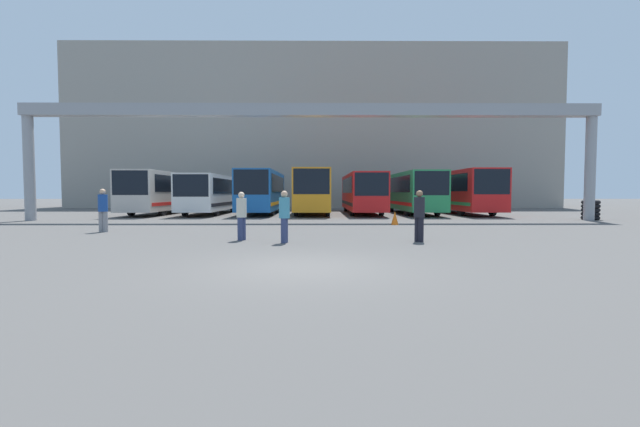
{
  "coord_description": "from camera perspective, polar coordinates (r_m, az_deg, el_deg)",
  "views": [
    {
      "loc": [
        0.38,
        -9.56,
        1.7
      ],
      "look_at": [
        0.56,
        18.42,
        0.3
      ],
      "focal_mm": 24.0,
      "sensor_mm": 36.0,
      "label": 1
    }
  ],
  "objects": [
    {
      "name": "bus_slot_2",
      "position": [
        34.18,
        -7.66,
        3.15
      ],
      "size": [
        2.52,
        11.88,
        3.28
      ],
      "color": "#1959A5",
      "rests_on": "ground"
    },
    {
      "name": "pedestrian_far_center",
      "position": [
        15.32,
        -10.42,
        -0.15
      ],
      "size": [
        0.36,
        0.36,
        1.71
      ],
      "rotation": [
        0.0,
        0.0,
        1.03
      ],
      "color": "navy",
      "rests_on": "ground"
    },
    {
      "name": "pedestrian_near_left",
      "position": [
        20.39,
        -26.96,
        0.52
      ],
      "size": [
        0.38,
        0.38,
        1.84
      ],
      "rotation": [
        0.0,
        0.0,
        3.17
      ],
      "color": "gray",
      "rests_on": "ground"
    },
    {
      "name": "bus_slot_5",
      "position": [
        34.61,
        12.19,
        3.02
      ],
      "size": [
        2.53,
        11.64,
        3.19
      ],
      "color": "#268C4C",
      "rests_on": "ground"
    },
    {
      "name": "pedestrian_near_right",
      "position": [
        14.98,
        13.1,
        -0.14
      ],
      "size": [
        0.37,
        0.37,
        1.76
      ],
      "rotation": [
        0.0,
        0.0,
        5.24
      ],
      "color": "black",
      "rests_on": "ground"
    },
    {
      "name": "traffic_cone",
      "position": [
        22.55,
        9.95,
        -0.61
      ],
      "size": [
        0.38,
        0.38,
        0.7
      ],
      "color": "orange",
      "rests_on": "ground"
    },
    {
      "name": "pedestrian_near_center",
      "position": [
        14.32,
        -4.78,
        -0.23
      ],
      "size": [
        0.36,
        0.36,
        1.75
      ],
      "rotation": [
        0.0,
        0.0,
        1.34
      ],
      "color": "navy",
      "rests_on": "ground"
    },
    {
      "name": "tire_stack",
      "position": [
        31.07,
        32.38,
        0.39
      ],
      "size": [
        1.04,
        1.04,
        1.2
      ],
      "color": "black",
      "rests_on": "ground"
    },
    {
      "name": "building_backdrop",
      "position": [
        52.17,
        -0.8,
        10.68
      ],
      "size": [
        53.71,
        12.0,
        17.59
      ],
      "color": "gray",
      "rests_on": "ground"
    },
    {
      "name": "overhead_gantry",
      "position": [
        25.94,
        -1.23,
        12.18
      ],
      "size": [
        34.11,
        0.8,
        6.9
      ],
      "color": "gray",
      "rests_on": "ground"
    },
    {
      "name": "bus_slot_3",
      "position": [
        33.22,
        -1.02,
        3.25
      ],
      "size": [
        2.62,
        10.49,
        3.35
      ],
      "color": "orange",
      "rests_on": "ground"
    },
    {
      "name": "bus_slot_6",
      "position": [
        35.76,
        18.36,
        3.05
      ],
      "size": [
        2.62,
        11.81,
        3.32
      ],
      "color": "red",
      "rests_on": "ground"
    },
    {
      "name": "bus_slot_1",
      "position": [
        34.29,
        -14.36,
        2.81
      ],
      "size": [
        2.57,
        10.61,
        2.97
      ],
      "color": "silver",
      "rests_on": "ground"
    },
    {
      "name": "ground_plane",
      "position": [
        9.71,
        -2.61,
        -7.21
      ],
      "size": [
        200.0,
        200.0,
        0.0
      ],
      "primitive_type": "plane",
      "color": "#514F4C"
    },
    {
      "name": "bus_slot_4",
      "position": [
        34.4,
        5.59,
        2.99
      ],
      "size": [
        2.47,
        12.5,
        3.09
      ],
      "color": "red",
      "rests_on": "ground"
    },
    {
      "name": "bus_slot_0",
      "position": [
        36.21,
        -20.13,
        2.94
      ],
      "size": [
        2.58,
        12.24,
        3.22
      ],
      "color": "beige",
      "rests_on": "ground"
    }
  ]
}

